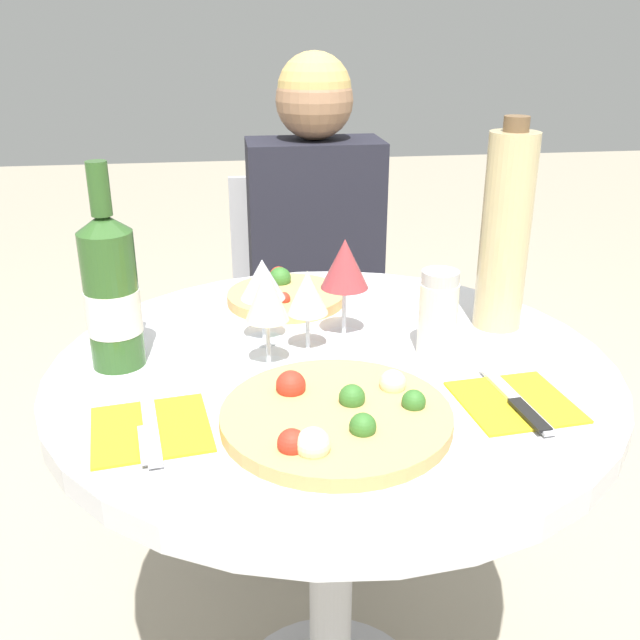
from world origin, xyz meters
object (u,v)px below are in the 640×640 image
object	(u,v)px
pizza_large	(336,416)
dining_table	(332,435)
chair_behind_diner	(312,337)
seated_diner	(319,316)
tall_carafe	(505,232)
wine_bottle	(111,292)

from	to	relation	value
pizza_large	dining_table	bearing A→B (deg)	82.56
chair_behind_diner	pizza_large	distance (m)	1.08
dining_table	pizza_large	world-z (taller)	pizza_large
dining_table	seated_diner	xyz separation A→B (m)	(0.08, 0.70, -0.08)
seated_diner	dining_table	bearing A→B (deg)	83.79
seated_diner	chair_behind_diner	bearing A→B (deg)	-90.00
tall_carafe	seated_diner	bearing A→B (deg)	111.31
chair_behind_diner	pizza_large	xyz separation A→B (m)	(-0.10, -1.02, 0.34)
wine_bottle	tall_carafe	xyz separation A→B (m)	(0.63, 0.07, 0.05)
seated_diner	pizza_large	bearing A→B (deg)	83.53
chair_behind_diner	pizza_large	bearing A→B (deg)	84.38
chair_behind_diner	seated_diner	xyz separation A→B (m)	(-0.00, -0.13, 0.12)
dining_table	seated_diner	size ratio (longest dim) A/B	0.74
chair_behind_diner	tall_carafe	bearing A→B (deg)	107.63
seated_diner	pizza_large	world-z (taller)	seated_diner
tall_carafe	chair_behind_diner	bearing A→B (deg)	107.63
chair_behind_diner	seated_diner	world-z (taller)	seated_diner
pizza_large	wine_bottle	size ratio (longest dim) A/B	0.98
chair_behind_diner	tall_carafe	size ratio (longest dim) A/B	2.39
dining_table	tall_carafe	world-z (taller)	tall_carafe
dining_table	chair_behind_diner	bearing A→B (deg)	84.79
seated_diner	tall_carafe	size ratio (longest dim) A/B	3.32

